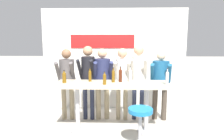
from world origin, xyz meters
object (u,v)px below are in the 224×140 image
object	(u,v)px
bar_stool	(140,122)
wine_bottle_1	(130,75)
wine_bottle_6	(64,77)
person_far_left	(67,76)
person_left	(88,74)
person_right	(160,78)
person_center_left	(102,76)
person_center_right	(138,73)
wine_bottle_4	(120,75)
tasting_table	(112,90)
wine_bottle_2	(167,77)
wine_bottle_3	(105,79)
wine_bottle_5	(90,75)
person_center	(122,76)
wine_bottle_0	(113,76)

from	to	relation	value
bar_stool	wine_bottle_1	world-z (taller)	wine_bottle_1
wine_bottle_6	person_far_left	bearing A→B (deg)	99.93
person_left	person_right	xyz separation A→B (m)	(1.69, 0.05, -0.10)
person_far_left	person_center_left	world-z (taller)	person_center_left
person_far_left	wine_bottle_1	xyz separation A→B (m)	(1.45, -0.50, 0.12)
person_center_right	wine_bottle_4	bearing A→B (deg)	-122.75
wine_bottle_1	person_left	bearing A→B (deg)	151.62
tasting_table	person_far_left	size ratio (longest dim) A/B	1.36
person_left	person_center_right	distance (m)	1.18
person_left	person_right	size ratio (longest dim) A/B	1.07
wine_bottle_2	wine_bottle_6	size ratio (longest dim) A/B	1.27
tasting_table	wine_bottle_3	distance (m)	0.34
person_right	wine_bottle_3	world-z (taller)	person_right
person_far_left	wine_bottle_1	world-z (taller)	person_far_left
wine_bottle_5	person_center	bearing A→B (deg)	35.21
person_right	wine_bottle_1	distance (m)	0.94
person_center_left	wine_bottle_2	xyz separation A→B (m)	(1.32, -0.77, 0.13)
tasting_table	bar_stool	bearing A→B (deg)	-52.82
bar_stool	person_right	distance (m)	1.55
bar_stool	wine_bottle_5	distance (m)	1.43
person_center_left	person_center_right	bearing A→B (deg)	-9.22
person_center	wine_bottle_3	world-z (taller)	person_center
person_right	wine_bottle_0	bearing A→B (deg)	-140.90
person_far_left	wine_bottle_6	world-z (taller)	person_far_left
bar_stool	person_left	xyz separation A→B (m)	(-1.09, 1.29, 0.62)
person_center_right	wine_bottle_4	size ratio (longest dim) A/B	5.46
wine_bottle_3	wine_bottle_6	distance (m)	0.84
wine_bottle_6	wine_bottle_4	bearing A→B (deg)	6.61
tasting_table	wine_bottle_6	bearing A→B (deg)	-178.79
person_far_left	wine_bottle_0	xyz separation A→B (m)	(1.10, -0.52, 0.12)
person_center	wine_bottle_5	size ratio (longest dim) A/B	5.93
person_left	wine_bottle_1	bearing A→B (deg)	-23.02
person_center	bar_stool	bearing A→B (deg)	-74.59
wine_bottle_4	wine_bottle_3	bearing A→B (deg)	-139.93
wine_bottle_1	wine_bottle_4	distance (m)	0.20
wine_bottle_5	wine_bottle_3	bearing A→B (deg)	-40.82
person_far_left	wine_bottle_1	size ratio (longest dim) A/B	5.13
person_far_left	wine_bottle_0	size ratio (longest dim) A/B	5.45
wine_bottle_2	tasting_table	bearing A→B (deg)	172.54
wine_bottle_0	wine_bottle_1	bearing A→B (deg)	3.06
wine_bottle_2	wine_bottle_3	bearing A→B (deg)	-179.55
wine_bottle_1	wine_bottle_2	distance (m)	0.74
person_far_left	person_left	xyz separation A→B (m)	(0.50, 0.02, 0.06)
person_far_left	person_center_left	xyz separation A→B (m)	(0.83, 0.04, -0.00)
person_center_left	wine_bottle_0	xyz separation A→B (m)	(0.27, -0.56, 0.12)
bar_stool	wine_bottle_6	world-z (taller)	wine_bottle_6
wine_bottle_1	wine_bottle_2	world-z (taller)	wine_bottle_2
bar_stool	tasting_table	bearing A→B (deg)	127.18
wine_bottle_4	person_far_left	bearing A→B (deg)	158.98
person_center_right	wine_bottle_3	distance (m)	1.08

